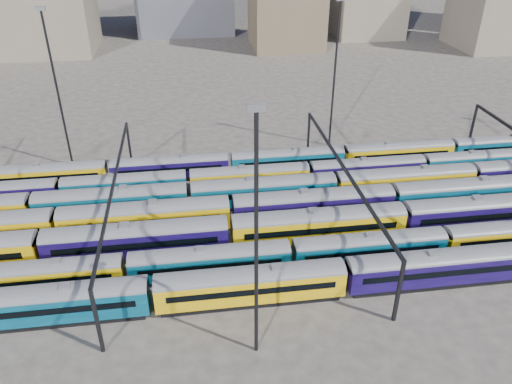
{
  "coord_description": "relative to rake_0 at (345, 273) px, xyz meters",
  "views": [
    {
      "loc": [
        -9.93,
        -56.54,
        38.32
      ],
      "look_at": [
        -1.37,
        3.77,
        3.0
      ],
      "focal_mm": 35.0,
      "sensor_mm": 36.0,
      "label": 1
    }
  ],
  "objects": [
    {
      "name": "mast_3",
      "position": [
        9.0,
        39.0,
        11.23
      ],
      "size": [
        1.4,
        0.5,
        25.6
      ],
      "color": "black",
      "rests_on": "ground"
    },
    {
      "name": "rake_6",
      "position": [
        -0.57,
        30.0,
        -0.3
      ],
      "size": [
        132.2,
        2.76,
        4.64
      ],
      "color": "black",
      "rests_on": "ground"
    },
    {
      "name": "ground",
      "position": [
        -6.0,
        15.0,
        -2.74
      ],
      "size": [
        500.0,
        500.0,
        0.0
      ],
      "primitive_type": "plane",
      "color": "#3C3633",
      "rests_on": "ground"
    },
    {
      "name": "rake_2",
      "position": [
        -11.95,
        10.0,
        0.21
      ],
      "size": [
        136.63,
        3.33,
        5.62
      ],
      "color": "black",
      "rests_on": "ground"
    },
    {
      "name": "gantry_1",
      "position": [
        -26.0,
        15.0,
        4.05
      ],
      "size": [
        0.35,
        40.35,
        8.03
      ],
      "color": "black",
      "rests_on": "ground"
    },
    {
      "name": "mast_2",
      "position": [
        -11.0,
        -7.0,
        11.23
      ],
      "size": [
        1.4,
        0.5,
        25.6
      ],
      "color": "black",
      "rests_on": "ground"
    },
    {
      "name": "mast_1",
      "position": [
        -36.0,
        37.0,
        11.23
      ],
      "size": [
        1.4,
        0.5,
        25.6
      ],
      "color": "black",
      "rests_on": "ground"
    },
    {
      "name": "rake_0",
      "position": [
        0.0,
        0.0,
        0.0
      ],
      "size": [
        126.97,
        3.1,
        5.22
      ],
      "color": "black",
      "rests_on": "ground"
    },
    {
      "name": "rake_3",
      "position": [
        0.03,
        15.0,
        0.18
      ],
      "size": [
        157.89,
        3.3,
        5.57
      ],
      "color": "black",
      "rests_on": "ground"
    },
    {
      "name": "gantry_2",
      "position": [
        4.0,
        15.0,
        4.05
      ],
      "size": [
        0.35,
        40.35,
        8.03
      ],
      "color": "black",
      "rests_on": "ground"
    },
    {
      "name": "rake_1",
      "position": [
        -14.72,
        5.0,
        -0.26
      ],
      "size": [
        134.29,
        2.81,
        4.71
      ],
      "color": "black",
      "rests_on": "ground"
    },
    {
      "name": "rake_4",
      "position": [
        -16.77,
        20.0,
        0.02
      ],
      "size": [
        127.79,
        3.12,
        5.25
      ],
      "color": "black",
      "rests_on": "ground"
    },
    {
      "name": "rake_5",
      "position": [
        -16.8,
        25.0,
        -0.34
      ],
      "size": [
        111.5,
        2.72,
        4.57
      ],
      "color": "black",
      "rests_on": "ground"
    }
  ]
}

